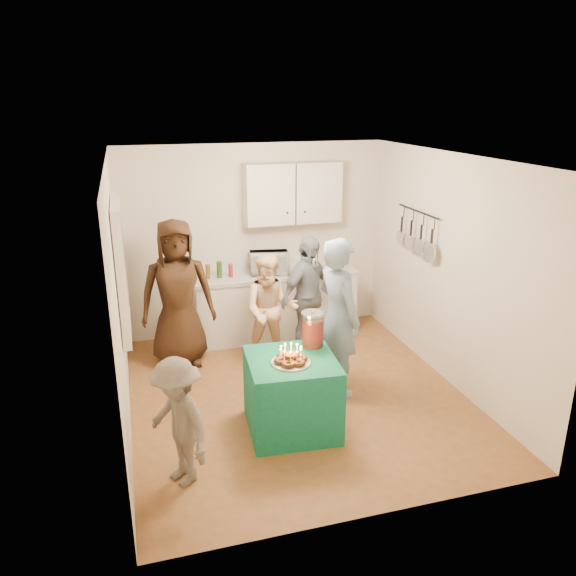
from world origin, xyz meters
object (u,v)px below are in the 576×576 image
object	(u,v)px
counter	(275,306)
woman_back_center	(271,310)
child_near_left	(178,422)
punch_jar	(313,330)
party_table	(292,394)
man_birthday	(338,317)
woman_back_right	(307,297)
microwave	(269,263)
woman_back_left	(177,294)

from	to	relation	value
counter	woman_back_center	bearing A→B (deg)	-108.01
counter	child_near_left	size ratio (longest dim) A/B	1.90
woman_back_center	punch_jar	bearing A→B (deg)	-69.33
woman_back_center	child_near_left	xyz separation A→B (m)	(-1.32, -2.00, -0.12)
counter	woman_back_center	distance (m)	0.92
party_table	man_birthday	bearing A→B (deg)	40.25
woman_back_center	woman_back_right	world-z (taller)	woman_back_right
microwave	woman_back_center	xyz separation A→B (m)	(-0.20, -0.84, -0.35)
punch_jar	woman_back_left	distance (m)	1.97
man_birthday	woman_back_right	bearing A→B (deg)	-13.44
woman_back_center	child_near_left	world-z (taller)	woman_back_center
microwave	punch_jar	size ratio (longest dim) A/B	1.51
man_birthday	woman_back_left	distance (m)	2.01
woman_back_right	woman_back_left	bearing A→B (deg)	141.92
counter	party_table	bearing A→B (deg)	-100.81
punch_jar	man_birthday	xyz separation A→B (m)	(0.41, 0.35, -0.04)
microwave	man_birthday	world-z (taller)	man_birthday
counter	microwave	world-z (taller)	microwave
woman_back_right	party_table	bearing A→B (deg)	-144.29
woman_back_left	child_near_left	size ratio (longest dim) A/B	1.57
punch_jar	woman_back_right	distance (m)	1.43
counter	woman_back_center	world-z (taller)	woman_back_center
woman_back_center	man_birthday	bearing A→B (deg)	-43.84
counter	woman_back_left	size ratio (longest dim) A/B	1.21
man_birthday	woman_back_right	size ratio (longest dim) A/B	1.14
counter	child_near_left	xyz separation A→B (m)	(-1.59, -2.83, 0.15)
child_near_left	punch_jar	bearing A→B (deg)	90.69
woman_back_left	party_table	bearing A→B (deg)	-63.74
party_table	child_near_left	world-z (taller)	child_near_left
counter	woman_back_right	size ratio (longest dim) A/B	1.41
man_birthday	woman_back_center	distance (m)	1.05
microwave	woman_back_right	world-z (taller)	woman_back_right
woman_back_left	microwave	bearing A→B (deg)	21.13
counter	man_birthday	bearing A→B (deg)	-81.34
party_table	counter	bearing A→B (deg)	79.19
party_table	woman_back_left	world-z (taller)	woman_back_left
microwave	child_near_left	bearing A→B (deg)	-109.21
party_table	woman_back_right	size ratio (longest dim) A/B	0.55
microwave	child_near_left	distance (m)	3.25
woman_back_center	child_near_left	distance (m)	2.40
party_table	man_birthday	size ratio (longest dim) A/B	0.48
punch_jar	woman_back_left	bearing A→B (deg)	127.57
party_table	woman_back_center	world-z (taller)	woman_back_center
party_table	woman_back_right	world-z (taller)	woman_back_right
counter	punch_jar	xyz separation A→B (m)	(-0.15, -2.06, 0.50)
party_table	woman_back_center	xyz separation A→B (m)	(0.17, 1.47, 0.32)
woman_back_left	child_near_left	xyz separation A→B (m)	(-0.24, -2.33, -0.33)
microwave	woman_back_center	bearing A→B (deg)	-94.69
counter	child_near_left	bearing A→B (deg)	-119.29
child_near_left	counter	bearing A→B (deg)	123.30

